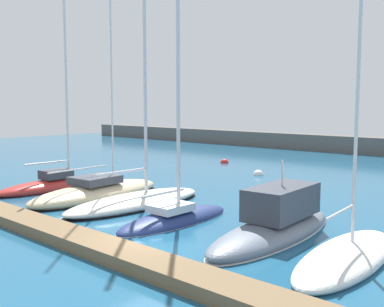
{
  "coord_description": "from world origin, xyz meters",
  "views": [
    {
      "loc": [
        12.95,
        -11.53,
        5.55
      ],
      "look_at": [
        -1.48,
        4.18,
        3.25
      ],
      "focal_mm": 43.76,
      "sensor_mm": 36.0,
      "label": 1
    }
  ],
  "objects_px": {
    "motorboat_slate_fifth": "(276,224)",
    "mooring_buoy_red": "(224,163)",
    "sailboat_ivory_third": "(136,199)",
    "mooring_buoy_white": "(258,175)",
    "sailboat_sand_second": "(97,192)",
    "sailboat_navy_fourth": "(175,217)",
    "sailboat_white_sixth": "(347,255)",
    "sailboat_red_nearest": "(57,184)"
  },
  "relations": [
    {
      "from": "sailboat_ivory_third",
      "to": "mooring_buoy_white",
      "type": "xyz_separation_m",
      "value": [
        -1.4,
        13.62,
        -0.36
      ]
    },
    {
      "from": "motorboat_slate_fifth",
      "to": "mooring_buoy_red",
      "type": "height_order",
      "value": "motorboat_slate_fifth"
    },
    {
      "from": "sailboat_ivory_third",
      "to": "mooring_buoy_red",
      "type": "bearing_deg",
      "value": 23.73
    },
    {
      "from": "sailboat_ivory_third",
      "to": "sailboat_white_sixth",
      "type": "distance_m",
      "value": 12.39
    },
    {
      "from": "sailboat_red_nearest",
      "to": "mooring_buoy_red",
      "type": "relative_size",
      "value": 16.89
    },
    {
      "from": "sailboat_ivory_third",
      "to": "sailboat_white_sixth",
      "type": "height_order",
      "value": "sailboat_ivory_third"
    },
    {
      "from": "sailboat_sand_second",
      "to": "mooring_buoy_white",
      "type": "relative_size",
      "value": 22.39
    },
    {
      "from": "sailboat_red_nearest",
      "to": "sailboat_navy_fourth",
      "type": "bearing_deg",
      "value": -96.1
    },
    {
      "from": "mooring_buoy_red",
      "to": "sailboat_navy_fourth",
      "type": "bearing_deg",
      "value": -57.39
    },
    {
      "from": "sailboat_sand_second",
      "to": "sailboat_navy_fourth",
      "type": "distance_m",
      "value": 7.44
    },
    {
      "from": "sailboat_white_sixth",
      "to": "mooring_buoy_white",
      "type": "distance_m",
      "value": 20.02
    },
    {
      "from": "motorboat_slate_fifth",
      "to": "sailboat_navy_fourth",
      "type": "bearing_deg",
      "value": 100.1
    },
    {
      "from": "sailboat_sand_second",
      "to": "sailboat_ivory_third",
      "type": "bearing_deg",
      "value": -93.02
    },
    {
      "from": "sailboat_red_nearest",
      "to": "sailboat_ivory_third",
      "type": "height_order",
      "value": "sailboat_ivory_third"
    },
    {
      "from": "sailboat_red_nearest",
      "to": "sailboat_white_sixth",
      "type": "bearing_deg",
      "value": -93.95
    },
    {
      "from": "sailboat_navy_fourth",
      "to": "sailboat_sand_second",
      "type": "bearing_deg",
      "value": 82.02
    },
    {
      "from": "mooring_buoy_white",
      "to": "sailboat_ivory_third",
      "type": "bearing_deg",
      "value": -84.15
    },
    {
      "from": "sailboat_white_sixth",
      "to": "mooring_buoy_white",
      "type": "bearing_deg",
      "value": 37.65
    },
    {
      "from": "motorboat_slate_fifth",
      "to": "mooring_buoy_white",
      "type": "height_order",
      "value": "motorboat_slate_fifth"
    },
    {
      "from": "sailboat_sand_second",
      "to": "mooring_buoy_red",
      "type": "xyz_separation_m",
      "value": [
        -4.56,
        17.74,
        -0.33
      ]
    },
    {
      "from": "sailboat_red_nearest",
      "to": "motorboat_slate_fifth",
      "type": "height_order",
      "value": "sailboat_red_nearest"
    },
    {
      "from": "motorboat_slate_fifth",
      "to": "sailboat_white_sixth",
      "type": "xyz_separation_m",
      "value": [
        3.61,
        -1.1,
        -0.26
      ]
    },
    {
      "from": "mooring_buoy_white",
      "to": "mooring_buoy_red",
      "type": "bearing_deg",
      "value": 148.58
    },
    {
      "from": "sailboat_sand_second",
      "to": "mooring_buoy_red",
      "type": "distance_m",
      "value": 18.32
    },
    {
      "from": "sailboat_ivory_third",
      "to": "mooring_buoy_red",
      "type": "relative_size",
      "value": 21.36
    },
    {
      "from": "sailboat_white_sixth",
      "to": "motorboat_slate_fifth",
      "type": "bearing_deg",
      "value": 67.28
    },
    {
      "from": "sailboat_red_nearest",
      "to": "sailboat_navy_fourth",
      "type": "distance_m",
      "value": 11.68
    },
    {
      "from": "sailboat_red_nearest",
      "to": "mooring_buoy_white",
      "type": "xyz_separation_m",
      "value": [
        6.26,
        13.76,
        -0.35
      ]
    },
    {
      "from": "motorboat_slate_fifth",
      "to": "mooring_buoy_red",
      "type": "bearing_deg",
      "value": 39.54
    },
    {
      "from": "sailboat_red_nearest",
      "to": "mooring_buoy_white",
      "type": "distance_m",
      "value": 15.12
    },
    {
      "from": "sailboat_red_nearest",
      "to": "sailboat_white_sixth",
      "type": "height_order",
      "value": "sailboat_white_sixth"
    },
    {
      "from": "sailboat_navy_fourth",
      "to": "mooring_buoy_red",
      "type": "height_order",
      "value": "sailboat_navy_fourth"
    },
    {
      "from": "motorboat_slate_fifth",
      "to": "mooring_buoy_red",
      "type": "distance_m",
      "value": 24.16
    },
    {
      "from": "sailboat_red_nearest",
      "to": "sailboat_ivory_third",
      "type": "xyz_separation_m",
      "value": [
        7.66,
        0.14,
        0.01
      ]
    },
    {
      "from": "sailboat_white_sixth",
      "to": "sailboat_ivory_third",
      "type": "bearing_deg",
      "value": 79.95
    },
    {
      "from": "sailboat_ivory_third",
      "to": "mooring_buoy_white",
      "type": "bearing_deg",
      "value": 5.28
    },
    {
      "from": "sailboat_navy_fourth",
      "to": "mooring_buoy_red",
      "type": "relative_size",
      "value": 17.79
    },
    {
      "from": "motorboat_slate_fifth",
      "to": "mooring_buoy_white",
      "type": "distance_m",
      "value": 16.85
    },
    {
      "from": "sailboat_sand_second",
      "to": "sailboat_white_sixth",
      "type": "relative_size",
      "value": 1.26
    },
    {
      "from": "sailboat_sand_second",
      "to": "sailboat_navy_fourth",
      "type": "bearing_deg",
      "value": -102.07
    },
    {
      "from": "sailboat_navy_fourth",
      "to": "sailboat_white_sixth",
      "type": "bearing_deg",
      "value": -90.1
    },
    {
      "from": "sailboat_navy_fourth",
      "to": "sailboat_white_sixth",
      "type": "relative_size",
      "value": 0.94
    }
  ]
}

